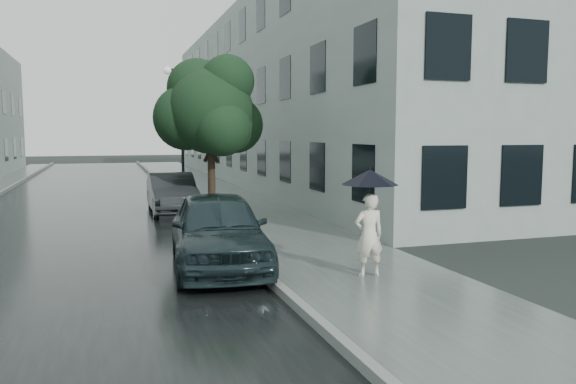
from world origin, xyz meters
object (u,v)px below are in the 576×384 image
object	(u,v)px
lamp_post	(178,123)
pedestrian	(369,235)
street_tree	(210,110)
car_far	(172,193)
car_near	(218,230)

from	to	relation	value
lamp_post	pedestrian	bearing A→B (deg)	-81.50
street_tree	lamp_post	bearing A→B (deg)	91.58
street_tree	car_far	world-z (taller)	street_tree
pedestrian	street_tree	xyz separation A→B (m)	(-1.48, 7.93, 2.56)
pedestrian	street_tree	bearing A→B (deg)	-77.66
street_tree	lamp_post	xyz separation A→B (m)	(-0.17, 6.35, -0.30)
pedestrian	lamp_post	bearing A→B (deg)	-81.63
pedestrian	lamp_post	world-z (taller)	lamp_post
lamp_post	street_tree	bearing A→B (deg)	-86.54
car_near	lamp_post	bearing A→B (deg)	91.53
pedestrian	street_tree	distance (m)	8.46
pedestrian	car_far	world-z (taller)	pedestrian
car_near	car_far	world-z (taller)	car_near
car_near	car_far	bearing A→B (deg)	95.35
car_far	pedestrian	bearing A→B (deg)	-75.11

